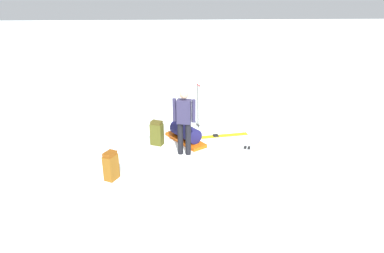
{
  "coord_description": "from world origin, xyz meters",
  "views": [
    {
      "loc": [
        -7.98,
        0.43,
        3.94
      ],
      "look_at": [
        0.0,
        0.0,
        0.7
      ],
      "focal_mm": 31.93,
      "sensor_mm": 36.0,
      "label": 1
    }
  ],
  "objects_px": {
    "ski_pair_near": "(247,148)",
    "ski_poles_planted_near": "(198,104)",
    "skier_standing": "(184,119)",
    "ski_pair_far": "(216,136)",
    "backpack_large_dark": "(157,133)",
    "backpack_bright": "(111,166)",
    "gear_sled": "(185,134)"
  },
  "relations": [
    {
      "from": "gear_sled",
      "to": "ski_pair_far",
      "type": "bearing_deg",
      "value": -72.71
    },
    {
      "from": "ski_pair_far",
      "to": "ski_pair_near",
      "type": "bearing_deg",
      "value": -138.63
    },
    {
      "from": "backpack_large_dark",
      "to": "backpack_bright",
      "type": "height_order",
      "value": "backpack_large_dark"
    },
    {
      "from": "ski_pair_far",
      "to": "gear_sled",
      "type": "relative_size",
      "value": 1.37
    },
    {
      "from": "ski_poles_planted_near",
      "to": "ski_pair_far",
      "type": "bearing_deg",
      "value": -149.78
    },
    {
      "from": "skier_standing",
      "to": "backpack_bright",
      "type": "distance_m",
      "value": 2.11
    },
    {
      "from": "gear_sled",
      "to": "backpack_large_dark",
      "type": "bearing_deg",
      "value": 101.74
    },
    {
      "from": "backpack_bright",
      "to": "ski_poles_planted_near",
      "type": "height_order",
      "value": "ski_poles_planted_near"
    },
    {
      "from": "skier_standing",
      "to": "backpack_bright",
      "type": "relative_size",
      "value": 2.57
    },
    {
      "from": "gear_sled",
      "to": "backpack_bright",
      "type": "bearing_deg",
      "value": 138.42
    },
    {
      "from": "skier_standing",
      "to": "ski_pair_far",
      "type": "distance_m",
      "value": 1.68
    },
    {
      "from": "ski_poles_planted_near",
      "to": "backpack_bright",
      "type": "bearing_deg",
      "value": 144.4
    },
    {
      "from": "backpack_large_dark",
      "to": "ski_poles_planted_near",
      "type": "relative_size",
      "value": 0.51
    },
    {
      "from": "backpack_large_dark",
      "to": "ski_poles_planted_near",
      "type": "xyz_separation_m",
      "value": [
        1.21,
        -1.19,
        0.41
      ]
    },
    {
      "from": "skier_standing",
      "to": "gear_sled",
      "type": "height_order",
      "value": "skier_standing"
    },
    {
      "from": "backpack_bright",
      "to": "ski_pair_near",
      "type": "bearing_deg",
      "value": -67.77
    },
    {
      "from": "backpack_large_dark",
      "to": "backpack_bright",
      "type": "relative_size",
      "value": 1.03
    },
    {
      "from": "ski_pair_near",
      "to": "ski_poles_planted_near",
      "type": "distance_m",
      "value": 2.14
    },
    {
      "from": "backpack_bright",
      "to": "backpack_large_dark",
      "type": "bearing_deg",
      "value": -27.89
    },
    {
      "from": "backpack_bright",
      "to": "ski_poles_planted_near",
      "type": "bearing_deg",
      "value": -35.6
    },
    {
      "from": "ski_pair_near",
      "to": "ski_pair_far",
      "type": "distance_m",
      "value": 1.12
    },
    {
      "from": "ski_pair_far",
      "to": "ski_poles_planted_near",
      "type": "distance_m",
      "value": 1.16
    },
    {
      "from": "gear_sled",
      "to": "skier_standing",
      "type": "bearing_deg",
      "value": 175.88
    },
    {
      "from": "ski_pair_near",
      "to": "ski_pair_far",
      "type": "xyz_separation_m",
      "value": [
        0.84,
        0.74,
        -0.0
      ]
    },
    {
      "from": "ski_pair_far",
      "to": "backpack_large_dark",
      "type": "distance_m",
      "value": 1.73
    },
    {
      "from": "ski_pair_near",
      "to": "backpack_bright",
      "type": "height_order",
      "value": "backpack_bright"
    },
    {
      "from": "skier_standing",
      "to": "ski_poles_planted_near",
      "type": "height_order",
      "value": "skier_standing"
    },
    {
      "from": "backpack_large_dark",
      "to": "ski_pair_near",
      "type": "bearing_deg",
      "value": -99.67
    },
    {
      "from": "skier_standing",
      "to": "backpack_large_dark",
      "type": "relative_size",
      "value": 2.51
    },
    {
      "from": "ski_pair_near",
      "to": "backpack_bright",
      "type": "bearing_deg",
      "value": 112.23
    },
    {
      "from": "skier_standing",
      "to": "ski_poles_planted_near",
      "type": "bearing_deg",
      "value": -14.67
    },
    {
      "from": "ski_poles_planted_near",
      "to": "skier_standing",
      "type": "bearing_deg",
      "value": 165.33
    }
  ]
}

